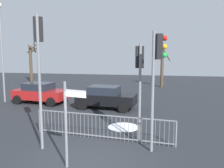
{
  "coord_description": "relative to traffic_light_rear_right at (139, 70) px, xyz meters",
  "views": [
    {
      "loc": [
        2.18,
        -7.45,
        3.73
      ],
      "look_at": [
        0.17,
        3.46,
        2.2
      ],
      "focal_mm": 38.34,
      "sensor_mm": 36.0,
      "label": 1
    }
  ],
  "objects": [
    {
      "name": "bare_tree_left",
      "position": [
        1.31,
        15.48,
        -0.9
      ],
      "size": [
        1.4,
        1.4,
        4.37
      ],
      "color": "#473828",
      "rests_on": "ground"
    },
    {
      "name": "snow_patch_kerb",
      "position": [
        -0.84,
        1.38,
        -2.95
      ],
      "size": [
        1.51,
        1.51,
        0.01
      ],
      "primitive_type": "cylinder",
      "color": "white",
      "rests_on": "ground"
    },
    {
      "name": "ground_plane",
      "position": [
        -1.51,
        -2.48,
        -2.96
      ],
      "size": [
        60.0,
        60.0,
        0.0
      ],
      "primitive_type": "plane",
      "color": "#26282D"
    },
    {
      "name": "direction_sign_post",
      "position": [
        -2.03,
        -3.03,
        -1.38
      ],
      "size": [
        0.77,
        0.24,
        2.8
      ],
      "rotation": [
        0.0,
        0.0,
        -0.24
      ],
      "color": "slate",
      "rests_on": "ground"
    },
    {
      "name": "car_red_far",
      "position": [
        -7.51,
        5.82,
        -2.19
      ],
      "size": [
        3.97,
        2.3,
        1.47
      ],
      "rotation": [
        0.0,
        0.0,
        -0.12
      ],
      "color": "maroon",
      "rests_on": "ground"
    },
    {
      "name": "street_lamp",
      "position": [
        -10.28,
        5.7,
        1.36
      ],
      "size": [
        0.36,
        0.36,
        7.11
      ],
      "color": "slate",
      "rests_on": "ground"
    },
    {
      "name": "pedestrian_guard_railing",
      "position": [
        -1.53,
        -0.38,
        -2.41
      ],
      "size": [
        6.12,
        0.76,
        1.07
      ],
      "rotation": [
        0.0,
        0.0,
        -0.11
      ],
      "color": "slate",
      "rests_on": "ground"
    },
    {
      "name": "bare_tree_centre",
      "position": [
        -13.91,
        16.3,
        -0.45
      ],
      "size": [
        1.59,
        1.48,
        5.48
      ],
      "color": "#473828",
      "rests_on": "ground"
    },
    {
      "name": "traffic_light_mid_left",
      "position": [
        -3.61,
        -1.65,
        0.74
      ],
      "size": [
        0.37,
        0.55,
        5.07
      ],
      "rotation": [
        0.0,
        0.0,
        0.31
      ],
      "color": "slate",
      "rests_on": "ground"
    },
    {
      "name": "traffic_light_rear_right",
      "position": [
        0.0,
        0.0,
        0.0
      ],
      "size": [
        0.36,
        0.56,
        4.03
      ],
      "rotation": [
        0.0,
        0.0,
        0.25
      ],
      "color": "slate",
      "rests_on": "ground"
    },
    {
      "name": "car_black_mid",
      "position": [
        -2.5,
        5.07,
        -2.19
      ],
      "size": [
        3.95,
        2.24,
        1.47
      ],
      "rotation": [
        0.0,
        0.0,
        -0.1
      ],
      "color": "black",
      "rests_on": "ground"
    },
    {
      "name": "traffic_light_foreground_left",
      "position": [
        0.71,
        -1.21,
        0.29
      ],
      "size": [
        0.53,
        0.4,
        4.44
      ],
      "rotation": [
        0.0,
        0.0,
        5.16
      ],
      "color": "slate",
      "rests_on": "ground"
    }
  ]
}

